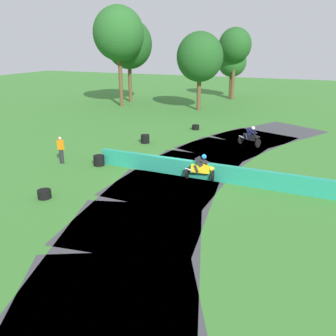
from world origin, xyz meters
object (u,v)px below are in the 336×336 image
(tire_stack_near, at_px, (196,127))
(tire_stack_mid_b, at_px, (99,160))
(motorcycle_chase_yellow, at_px, (202,168))
(motorcycle_lead_black, at_px, (251,136))
(track_marshal, at_px, (61,150))
(tire_stack_mid_a, at_px, (145,139))
(tire_stack_far, at_px, (44,194))

(tire_stack_near, relative_size, tire_stack_mid_b, 0.93)
(motorcycle_chase_yellow, distance_m, tire_stack_near, 11.56)
(motorcycle_lead_black, xyz_separation_m, track_marshal, (-9.66, -8.29, 0.16))
(motorcycle_lead_black, distance_m, track_marshal, 12.72)
(motorcycle_lead_black, distance_m, tire_stack_mid_b, 10.73)
(tire_stack_mid_a, bearing_deg, tire_stack_far, -89.98)
(tire_stack_near, distance_m, tire_stack_far, 16.05)
(tire_stack_near, bearing_deg, tire_stack_mid_b, -101.76)
(tire_stack_mid_a, relative_size, tire_stack_far, 0.99)
(motorcycle_chase_yellow, distance_m, tire_stack_mid_a, 8.10)
(motorcycle_lead_black, bearing_deg, tire_stack_mid_a, -162.64)
(tire_stack_far, bearing_deg, tire_stack_mid_b, 93.23)
(motorcycle_chase_yellow, xyz_separation_m, track_marshal, (-8.54, -0.62, 0.16))
(motorcycle_chase_yellow, bearing_deg, motorcycle_lead_black, 81.71)
(motorcycle_lead_black, distance_m, tire_stack_far, 14.61)
(tire_stack_mid_b, bearing_deg, motorcycle_lead_black, 46.40)
(tire_stack_near, xyz_separation_m, tire_stack_mid_a, (-2.00, -5.40, 0.10))
(tire_stack_mid_a, relative_size, track_marshal, 0.38)
(tire_stack_near, bearing_deg, motorcycle_chase_yellow, -69.75)
(motorcycle_lead_black, xyz_separation_m, tire_stack_far, (-7.11, -12.75, -0.46))
(track_marshal, bearing_deg, tire_stack_mid_a, 67.26)
(tire_stack_mid_a, xyz_separation_m, tire_stack_mid_b, (-0.28, -5.54, 0.00))
(tire_stack_far, bearing_deg, track_marshal, 119.67)
(motorcycle_lead_black, height_order, tire_stack_mid_b, motorcycle_lead_black)
(motorcycle_lead_black, distance_m, tire_stack_mid_a, 7.46)
(motorcycle_lead_black, relative_size, tire_stack_far, 2.74)
(tire_stack_mid_a, height_order, tire_stack_far, tire_stack_mid_a)
(motorcycle_lead_black, height_order, motorcycle_chase_yellow, same)
(tire_stack_mid_b, xyz_separation_m, tire_stack_far, (0.28, -4.99, -0.10))
(motorcycle_lead_black, relative_size, track_marshal, 1.05)
(motorcycle_chase_yellow, height_order, track_marshal, track_marshal)
(motorcycle_chase_yellow, xyz_separation_m, tire_stack_near, (-4.00, 10.84, -0.46))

